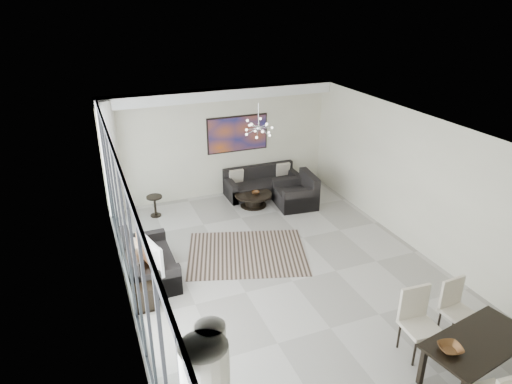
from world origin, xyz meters
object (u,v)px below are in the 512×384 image
coffee_table (253,199)px  television (145,254)px  dining_table (478,345)px  tv_console (139,280)px  sofa_main (262,185)px

coffee_table → television: bearing=-140.0°
dining_table → tv_console: bearing=136.5°
tv_console → television: 0.54m
coffee_table → sofa_main: size_ratio=0.48×
television → coffee_table: bearing=-64.3°
sofa_main → television: size_ratio=2.04×
coffee_table → dining_table: 6.60m
sofa_main → tv_console: (-3.81, -3.27, -0.02)m
television → tv_console: bearing=76.7°
coffee_table → tv_console: (-3.30, -2.64, 0.04)m
tv_console → television: size_ratio=1.47×
sofa_main → tv_console: sofa_main is taller
sofa_main → dining_table: size_ratio=1.17×
dining_table → television: bearing=135.4°
coffee_table → tv_console: 4.22m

